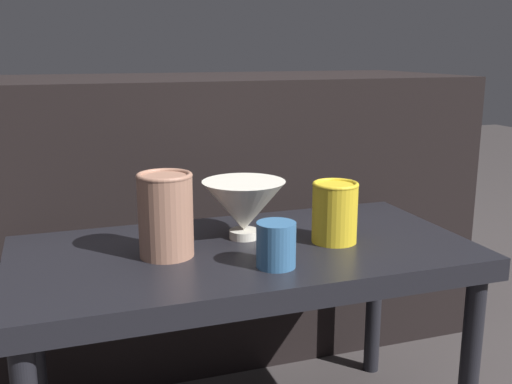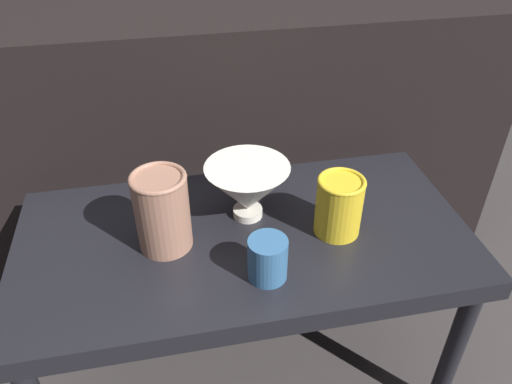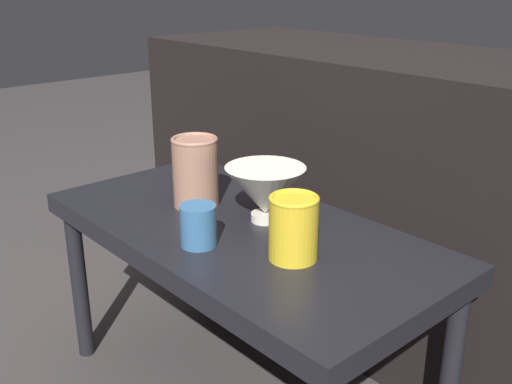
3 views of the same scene
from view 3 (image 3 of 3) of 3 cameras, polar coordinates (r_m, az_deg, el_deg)
The scene contains 6 objects.
table at distance 1.17m, azimuth -1.50°, elevation -5.19°, with size 0.82×0.41×0.41m.
couch_backdrop at distance 1.53m, azimuth 13.26°, elevation -0.18°, with size 1.43×0.50×0.69m.
bowl at distance 1.15m, azimuth 0.89°, elevation 0.09°, with size 0.16×0.16×0.11m.
vase_textured_left at distance 1.23m, azimuth -5.63°, elevation 2.06°, with size 0.09×0.09×0.15m.
vase_colorful_right at distance 1.00m, azimuth 3.59°, elevation -3.32°, with size 0.08×0.08×0.11m.
cup at distance 1.06m, azimuth -5.52°, elevation -3.19°, with size 0.06×0.06×0.08m.
Camera 3 is at (0.81, -0.68, 0.87)m, focal length 42.00 mm.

